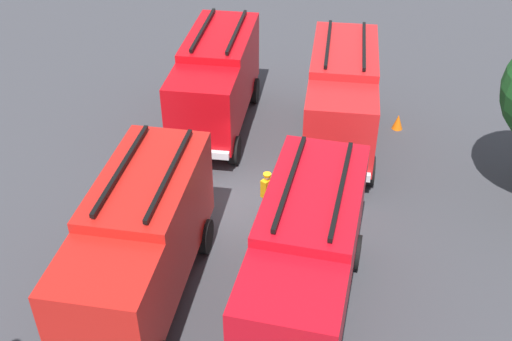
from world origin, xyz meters
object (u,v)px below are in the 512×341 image
(fire_truck_0, at_px, (216,79))
(fire_truck_1, at_px, (140,241))
(fire_truck_2, at_px, (342,95))
(fire_truck_3, at_px, (306,256))
(traffic_cone_1, at_px, (398,122))
(firefighter_2, at_px, (267,192))
(firefighter_0, at_px, (311,192))

(fire_truck_0, bearing_deg, fire_truck_1, -0.68)
(fire_truck_1, bearing_deg, fire_truck_2, 152.04)
(fire_truck_1, bearing_deg, fire_truck_3, 91.95)
(fire_truck_0, relative_size, fire_truck_3, 0.99)
(traffic_cone_1, bearing_deg, fire_truck_0, -81.94)
(firefighter_2, bearing_deg, fire_truck_0, 149.63)
(fire_truck_2, xyz_separation_m, fire_truck_3, (9.24, -0.33, 0.00))
(fire_truck_1, xyz_separation_m, fire_truck_2, (-9.44, 4.91, 0.00))
(firefighter_0, distance_m, traffic_cone_1, 6.97)
(firefighter_0, bearing_deg, fire_truck_2, 169.22)
(fire_truck_3, distance_m, firefighter_0, 4.67)
(firefighter_0, bearing_deg, fire_truck_0, -142.66)
(fire_truck_0, xyz_separation_m, fire_truck_2, (0.45, 5.10, 0.00))
(firefighter_0, relative_size, traffic_cone_1, 2.56)
(fire_truck_1, relative_size, fire_truck_2, 0.99)
(fire_truck_2, distance_m, traffic_cone_1, 3.36)
(firefighter_0, height_order, firefighter_2, firefighter_2)
(traffic_cone_1, bearing_deg, firefighter_0, -25.54)
(fire_truck_0, height_order, fire_truck_3, same)
(fire_truck_0, relative_size, traffic_cone_1, 11.31)
(fire_truck_3, bearing_deg, firefighter_0, -173.06)
(fire_truck_3, height_order, firefighter_2, fire_truck_3)
(fire_truck_3, xyz_separation_m, firefighter_0, (-4.49, -0.29, -1.24))
(fire_truck_1, xyz_separation_m, fire_truck_3, (-0.19, 4.58, 0.00))
(firefighter_0, distance_m, firefighter_2, 1.49)
(fire_truck_2, height_order, firefighter_0, fire_truck_2)
(firefighter_0, bearing_deg, fire_truck_1, -45.86)
(fire_truck_3, xyz_separation_m, traffic_cone_1, (-10.75, 2.71, -1.83))
(firefighter_2, bearing_deg, fire_truck_2, 98.27)
(fire_truck_3, bearing_deg, fire_truck_0, -150.54)
(firefighter_2, height_order, traffic_cone_1, firefighter_2)
(fire_truck_3, height_order, firefighter_0, fire_truck_3)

